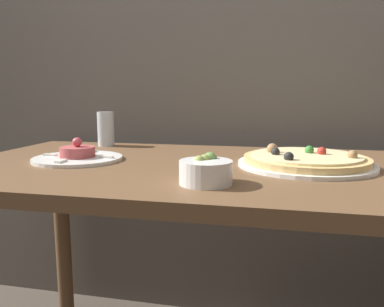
% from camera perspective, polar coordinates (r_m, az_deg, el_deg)
% --- Properties ---
extents(dining_table, '(1.44, 0.75, 0.73)m').
position_cam_1_polar(dining_table, '(1.04, 2.91, -6.77)').
color(dining_table, brown).
rests_on(dining_table, ground_plane).
extents(pizza_plate, '(0.36, 0.36, 0.06)m').
position_cam_1_polar(pizza_plate, '(1.04, 16.89, -1.04)').
color(pizza_plate, white).
rests_on(pizza_plate, dining_table).
extents(tartare_plate, '(0.25, 0.25, 0.07)m').
position_cam_1_polar(tartare_plate, '(1.13, -17.02, -0.40)').
color(tartare_plate, white).
rests_on(tartare_plate, dining_table).
extents(small_bowl, '(0.11, 0.11, 0.06)m').
position_cam_1_polar(small_bowl, '(0.80, 2.11, -2.68)').
color(small_bowl, white).
rests_on(small_bowl, dining_table).
extents(drinking_glass, '(0.06, 0.06, 0.13)m').
position_cam_1_polar(drinking_glass, '(1.42, -13.00, 3.68)').
color(drinking_glass, silver).
rests_on(drinking_glass, dining_table).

